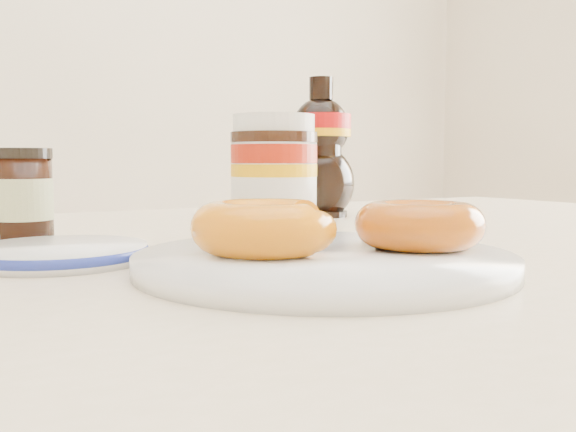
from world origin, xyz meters
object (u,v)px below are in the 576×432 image
syrup_bottle (321,148)px  dark_jar (23,195)px  dining_table (308,324)px  plate (324,261)px  blue_rim_saucer (59,253)px  donut_whole (419,225)px  nutella_jar (274,171)px  donut_bitten (265,227)px

syrup_bottle → dark_jar: syrup_bottle is taller
dark_jar → syrup_bottle: bearing=11.2°
dining_table → plate: plate is taller
dark_jar → blue_rim_saucer: bearing=-88.9°
donut_whole → nutella_jar: (-0.01, 0.21, 0.04)m
donut_bitten → syrup_bottle: bearing=41.7°
nutella_jar → donut_bitten: bearing=-120.6°
donut_bitten → nutella_jar: 0.20m
dining_table → donut_whole: size_ratio=14.71×
donut_bitten → syrup_bottle: (0.27, 0.35, 0.06)m
dining_table → dark_jar: 0.30m
nutella_jar → blue_rim_saucer: bearing=-164.7°
dining_table → blue_rim_saucer: size_ratio=10.46×
syrup_bottle → dining_table: bearing=-125.5°
dining_table → blue_rim_saucer: (-0.24, -0.02, 0.09)m
plate → nutella_jar: (0.07, 0.19, 0.06)m
plate → syrup_bottle: size_ratio=1.40×
plate → donut_whole: 0.08m
dining_table → dark_jar: dark_jar is taller
donut_bitten → donut_whole: (0.11, -0.03, -0.00)m
donut_whole → blue_rim_saucer: size_ratio=0.71×
dining_table → dark_jar: bearing=150.2°
syrup_bottle → donut_bitten: bearing=-128.0°
syrup_bottle → blue_rim_saucer: 0.46m
donut_bitten → blue_rim_saucer: bearing=125.6°
dark_jar → blue_rim_saucer: (0.00, -0.16, -0.04)m
plate → donut_bitten: 0.05m
plate → donut_bitten: bearing=151.1°
blue_rim_saucer → dining_table: bearing=4.9°
dining_table → dark_jar: (-0.24, 0.14, 0.13)m
dining_table → syrup_bottle: syrup_bottle is taller
donut_whole → plate: bearing=170.7°
donut_bitten → donut_whole: donut_bitten is taller
plate → blue_rim_saucer: bearing=139.0°
syrup_bottle → blue_rim_saucer: syrup_bottle is taller
plate → blue_rim_saucer: same height
dining_table → plate: 0.20m
nutella_jar → syrup_bottle: 0.24m
plate → donut_whole: size_ratio=2.78×
plate → nutella_jar: 0.21m
dining_table → plate: size_ratio=5.30×
dining_table → blue_rim_saucer: bearing=-175.1°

